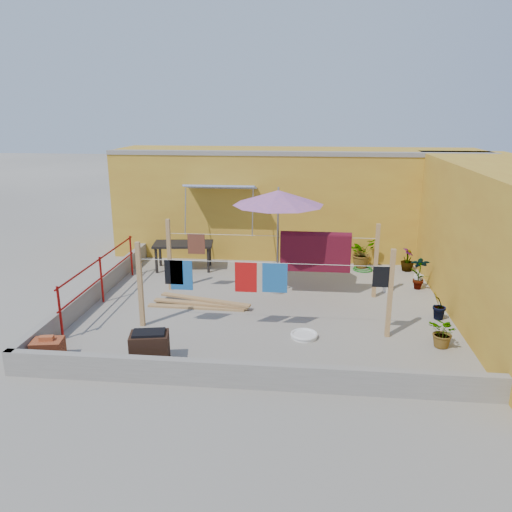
% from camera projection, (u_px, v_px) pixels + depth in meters
% --- Properties ---
extents(ground, '(80.00, 80.00, 0.00)m').
position_uv_depth(ground, '(267.00, 305.00, 11.51)').
color(ground, '#9E998E').
rests_on(ground, ground).
extents(wall_back, '(11.00, 3.27, 3.21)m').
position_uv_depth(wall_back, '(296.00, 201.00, 15.49)').
color(wall_back, gold).
rests_on(wall_back, ground).
extents(parapet_front, '(8.30, 0.16, 0.44)m').
position_uv_depth(parapet_front, '(249.00, 375.00, 8.03)').
color(parapet_front, gray).
rests_on(parapet_front, ground).
extents(parapet_left, '(0.16, 7.30, 0.44)m').
position_uv_depth(parapet_left, '(97.00, 290.00, 11.86)').
color(parapet_left, gray).
rests_on(parapet_left, ground).
extents(red_railing, '(0.05, 4.20, 1.10)m').
position_uv_depth(red_railing, '(101.00, 273.00, 11.50)').
color(red_railing, maroon).
rests_on(red_railing, ground).
extents(clothesline_rig, '(5.09, 2.35, 1.80)m').
position_uv_depth(clothesline_rig, '(304.00, 256.00, 11.63)').
color(clothesline_rig, tan).
rests_on(clothesline_rig, ground).
extents(patio_umbrella, '(2.45, 2.45, 2.60)m').
position_uv_depth(patio_umbrella, '(278.00, 198.00, 11.70)').
color(patio_umbrella, gray).
rests_on(patio_umbrella, ground).
extents(outdoor_table, '(1.72, 1.02, 0.76)m').
position_uv_depth(outdoor_table, '(183.00, 246.00, 13.93)').
color(outdoor_table, black).
rests_on(outdoor_table, ground).
extents(brick_stack, '(0.59, 0.48, 0.46)m').
position_uv_depth(brick_stack, '(48.00, 350.00, 8.93)').
color(brick_stack, '#993F23').
rests_on(brick_stack, ground).
extents(lumber_pile, '(2.37, 0.70, 0.14)m').
position_uv_depth(lumber_pile, '(200.00, 303.00, 11.41)').
color(lumber_pile, tan).
rests_on(lumber_pile, ground).
extents(brazier, '(0.74, 0.57, 0.60)m').
position_uv_depth(brazier, '(150.00, 348.00, 8.80)').
color(brazier, black).
rests_on(brazier, ground).
extents(white_basin, '(0.55, 0.55, 0.09)m').
position_uv_depth(white_basin, '(304.00, 335.00, 9.85)').
color(white_basin, silver).
rests_on(white_basin, ground).
extents(water_jug_a, '(0.20, 0.20, 0.32)m').
position_uv_depth(water_jug_a, '(387.00, 286.00, 12.34)').
color(water_jug_a, silver).
rests_on(water_jug_a, ground).
extents(water_jug_b, '(0.24, 0.24, 0.37)m').
position_uv_depth(water_jug_b, '(418.00, 281.00, 12.63)').
color(water_jug_b, silver).
rests_on(water_jug_b, ground).
extents(green_hose, '(0.56, 0.56, 0.08)m').
position_uv_depth(green_hose, '(363.00, 269.00, 14.04)').
color(green_hose, '#19711D').
rests_on(green_hose, ground).
extents(plant_back_a, '(1.01, 1.01, 0.85)m').
position_uv_depth(plant_back_a, '(362.00, 253.00, 14.20)').
color(plant_back_a, '#215919').
rests_on(plant_back_a, ground).
extents(plant_back_b, '(0.45, 0.45, 0.65)m').
position_uv_depth(plant_back_b, '(407.00, 260.00, 13.89)').
color(plant_back_b, '#215919').
rests_on(plant_back_b, ground).
extents(plant_right_a, '(0.49, 0.37, 0.86)m').
position_uv_depth(plant_right_a, '(419.00, 273.00, 12.44)').
color(plant_right_a, '#215919').
rests_on(plant_right_a, ground).
extents(plant_right_b, '(0.45, 0.45, 0.64)m').
position_uv_depth(plant_right_b, '(439.00, 306.00, 10.63)').
color(plant_right_b, '#215919').
rests_on(plant_right_b, ground).
extents(plant_right_c, '(0.71, 0.72, 0.60)m').
position_uv_depth(plant_right_c, '(444.00, 333.00, 9.38)').
color(plant_right_c, '#215919').
rests_on(plant_right_c, ground).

